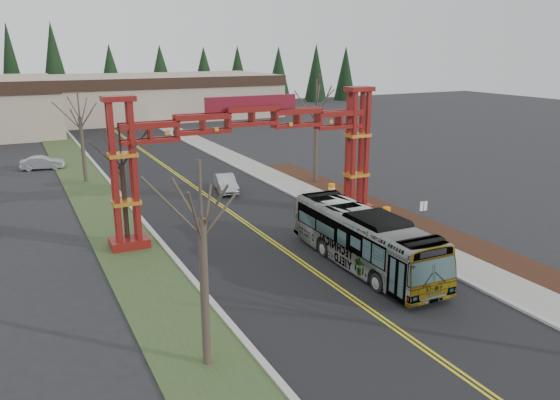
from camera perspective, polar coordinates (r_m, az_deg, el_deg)
ground at (r=22.14m, az=17.26°, el=-16.30°), size 200.00×200.00×0.00m
road at (r=42.09m, az=-6.69°, el=-0.23°), size 12.00×110.00×0.02m
lane_line_left at (r=42.05m, az=-6.84°, el=-0.23°), size 0.12×100.00×0.01m
lane_line_right at (r=42.13m, az=-6.54°, el=-0.19°), size 0.12×100.00×0.01m
curb_right at (r=44.45m, az=0.77°, el=0.82°), size 0.30×110.00×0.15m
sidewalk_right at (r=45.11m, az=2.40°, el=1.03°), size 2.60×110.00×0.14m
landscape_strip at (r=35.13m, az=18.20°, el=-4.09°), size 2.60×50.00×0.12m
grass_median at (r=40.21m, az=-17.45°, el=-1.58°), size 4.00×110.00×0.08m
curb_left at (r=40.50m, az=-14.88°, el=-1.20°), size 0.30×110.00×0.15m
gateway_arch at (r=34.43m, az=-2.95°, el=6.49°), size 18.20×1.60×8.90m
retail_building_east at (r=96.37m, az=-12.56°, el=10.57°), size 38.00×20.30×7.00m
conifer_treeline at (r=106.17m, az=-19.54°, el=12.11°), size 116.10×5.60×13.00m
transit_bus at (r=29.57m, az=8.77°, el=-4.06°), size 2.83×11.33×3.14m
silver_sedan at (r=45.02m, az=-5.71°, el=1.75°), size 2.23×4.42×1.39m
parked_car_far_a at (r=57.86m, az=-23.57°, el=3.59°), size 4.14×2.00×1.31m
bare_tree_median_near at (r=19.12m, az=-8.20°, el=-2.08°), size 3.17×3.17×7.82m
bare_tree_median_mid at (r=32.75m, az=-16.21°, el=3.63°), size 2.98×2.98×6.98m
bare_tree_median_far at (r=50.08m, az=-20.19°, el=8.09°), size 3.28×3.28×7.88m
bare_tree_right_far at (r=46.96m, az=3.81°, el=9.59°), size 3.51×3.51×8.88m
street_sign at (r=35.32m, az=14.73°, el=-1.12°), size 0.50×0.12×2.20m
barrel_south at (r=37.92m, az=11.06°, el=-1.46°), size 0.53×0.53×0.97m
barrel_mid at (r=41.73m, az=7.27°, el=0.27°), size 0.51×0.51×0.94m
barrel_north at (r=43.70m, az=5.41°, el=1.07°), size 0.54×0.54×1.00m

